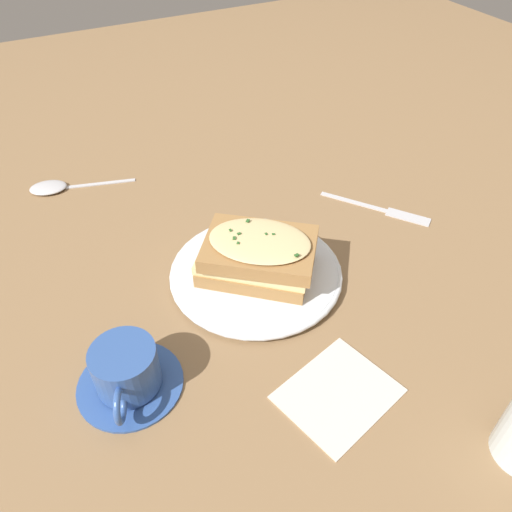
{
  "coord_description": "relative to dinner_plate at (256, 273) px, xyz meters",
  "views": [
    {
      "loc": [
        0.25,
        0.42,
        0.5
      ],
      "look_at": [
        0.01,
        -0.03,
        0.04
      ],
      "focal_mm": 35.0,
      "sensor_mm": 36.0,
      "label": 1
    }
  ],
  "objects": [
    {
      "name": "spoon",
      "position": [
        0.21,
        -0.36,
        -0.0
      ],
      "size": [
        0.18,
        0.07,
        0.01
      ],
      "rotation": [
        0.0,
        0.0,
        4.44
      ],
      "color": "silver",
      "rests_on": "ground_plane"
    },
    {
      "name": "fork",
      "position": [
        -0.26,
        -0.04,
        -0.01
      ],
      "size": [
        0.12,
        0.16,
        0.0
      ],
      "rotation": [
        0.0,
        0.0,
        0.63
      ],
      "color": "silver",
      "rests_on": "ground_plane"
    },
    {
      "name": "dinner_plate",
      "position": [
        0.0,
        0.0,
        0.0
      ],
      "size": [
        0.24,
        0.24,
        0.01
      ],
      "color": "white",
      "rests_on": "ground_plane"
    },
    {
      "name": "napkin",
      "position": [
        0.0,
        0.21,
        -0.01
      ],
      "size": [
        0.15,
        0.13,
        0.0
      ],
      "primitive_type": "cube",
      "rotation": [
        0.0,
        0.0,
        0.26
      ],
      "color": "silver",
      "rests_on": "ground_plane"
    },
    {
      "name": "sandwich",
      "position": [
        -0.0,
        0.0,
        0.04
      ],
      "size": [
        0.18,
        0.18,
        0.06
      ],
      "rotation": [
        0.0,
        0.0,
        2.44
      ],
      "color": "#A37542",
      "rests_on": "dinner_plate"
    },
    {
      "name": "ground_plane",
      "position": [
        -0.01,
        0.03,
        -0.01
      ],
      "size": [
        2.4,
        2.4,
        0.0
      ],
      "primitive_type": "plane",
      "color": "olive"
    },
    {
      "name": "teacup_with_saucer",
      "position": [
        0.21,
        0.09,
        0.02
      ],
      "size": [
        0.12,
        0.13,
        0.06
      ],
      "rotation": [
        0.0,
        0.0,
        1.17
      ],
      "color": "#33569E",
      "rests_on": "ground_plane"
    }
  ]
}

